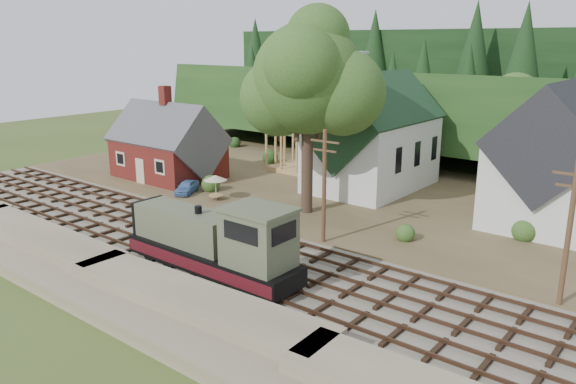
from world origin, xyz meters
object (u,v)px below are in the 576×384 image
Objects in this scene: car_green at (185,164)px; patio_set at (215,179)px; locomotive at (216,244)px; car_blue at (187,187)px.

car_green is 1.62× the size of patio_set.
locomotive reaches higher than car_blue.
car_blue is at bearing -178.24° from patio_set.
patio_set reaches higher than car_blue.
locomotive is 28.23m from car_green.
patio_set is (11.06, -6.23, 1.27)m from car_green.
patio_set is at bearing -117.97° from car_green.
car_blue is 1.57× the size of patio_set.
car_green is at bearing 112.65° from car_blue.
car_blue is at bearing 144.02° from locomotive.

